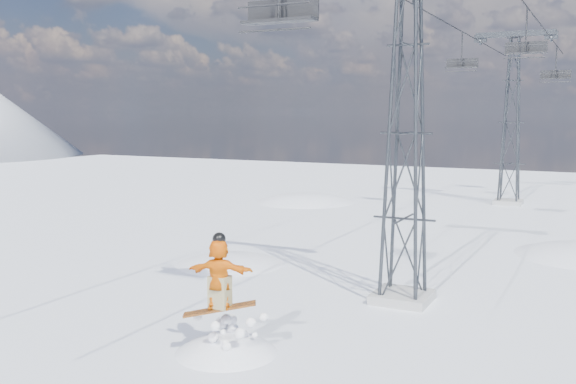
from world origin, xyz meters
The scene contains 7 objects.
lift_tower_near centered at (0.80, 8.00, 5.47)m, with size 5.20×1.80×11.43m.
lift_tower_far centered at (0.80, 33.00, 5.47)m, with size 5.20×1.80×11.43m.
haul_cables centered at (0.80, 19.50, 10.85)m, with size 4.46×51.00×0.06m.
lift_chair_near centered at (-1.40, 3.53, 8.77)m, with size 2.10×0.60×2.60m.
lift_chair_mid centered at (3.00, 19.47, 9.03)m, with size 1.83×0.53×2.27m.
lift_chair_far centered at (-1.40, 27.11, 9.00)m, with size 1.87×0.54×2.32m.
lift_chair_extra centered at (3.00, 38.25, 8.79)m, with size 2.08×0.60×2.57m.
Camera 1 is at (6.51, -11.94, 6.15)m, focal length 40.00 mm.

